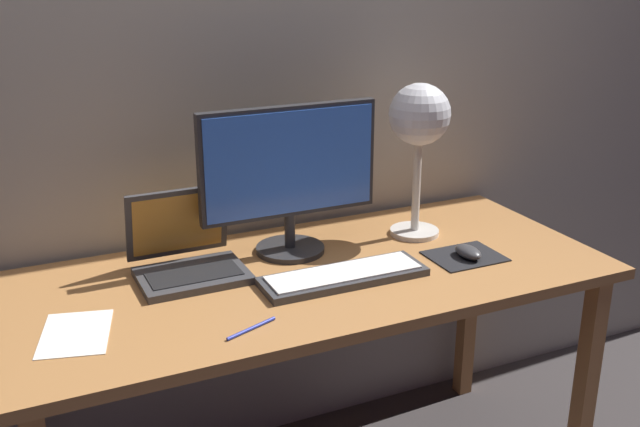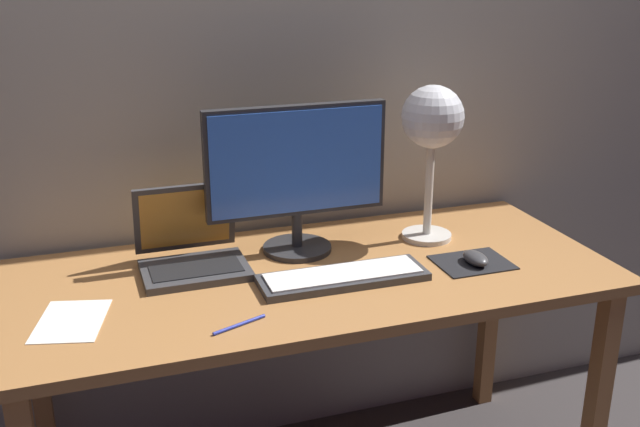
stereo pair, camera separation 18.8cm
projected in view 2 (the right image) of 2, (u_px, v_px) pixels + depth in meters
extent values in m
cube|color=#9E998E|center=(270.00, 41.00, 2.16)|extent=(4.80, 0.06, 2.60)
cube|color=#A8703D|center=(314.00, 276.00, 2.00)|extent=(1.60, 0.70, 0.03)
cube|color=#A8703D|center=(597.00, 402.00, 2.08)|extent=(0.05, 0.05, 0.71)
cube|color=#A8703D|center=(41.00, 387.00, 2.16)|extent=(0.05, 0.05, 0.71)
cube|color=#A8703D|center=(489.00, 312.00, 2.60)|extent=(0.05, 0.05, 0.71)
cylinder|color=#28282B|center=(298.00, 248.00, 2.12)|extent=(0.19, 0.19, 0.01)
cylinder|color=#28282B|center=(297.00, 230.00, 2.11)|extent=(0.03, 0.03, 0.10)
cube|color=#28282B|center=(297.00, 161.00, 2.04)|extent=(0.51, 0.03, 0.31)
cube|color=blue|center=(299.00, 162.00, 2.02)|extent=(0.49, 0.00, 0.28)
cube|color=#38383A|center=(343.00, 278.00, 1.93)|extent=(0.44, 0.14, 0.02)
cube|color=silver|center=(343.00, 273.00, 1.92)|extent=(0.41, 0.11, 0.01)
cube|color=#38383A|center=(195.00, 270.00, 1.97)|extent=(0.28, 0.20, 0.02)
cube|color=black|center=(196.00, 269.00, 1.95)|extent=(0.24, 0.11, 0.00)
cube|color=#38383A|center=(185.00, 217.00, 2.04)|extent=(0.28, 0.06, 0.20)
cube|color=gold|center=(185.00, 217.00, 2.04)|extent=(0.25, 0.05, 0.17)
cylinder|color=beige|center=(427.00, 235.00, 2.22)|extent=(0.15, 0.15, 0.01)
cylinder|color=silver|center=(429.00, 182.00, 2.16)|extent=(0.02, 0.02, 0.32)
sphere|color=silver|center=(433.00, 117.00, 2.10)|extent=(0.18, 0.18, 0.18)
sphere|color=#FFEAB2|center=(433.00, 133.00, 2.10)|extent=(0.06, 0.06, 0.06)
cube|color=black|center=(472.00, 262.00, 2.04)|extent=(0.20, 0.16, 0.00)
ellipsoid|color=#38383A|center=(475.00, 258.00, 2.02)|extent=(0.06, 0.10, 0.03)
cube|color=white|center=(71.00, 321.00, 1.72)|extent=(0.20, 0.24, 0.00)
cylinder|color=#2633A5|center=(239.00, 325.00, 1.70)|extent=(0.13, 0.06, 0.01)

